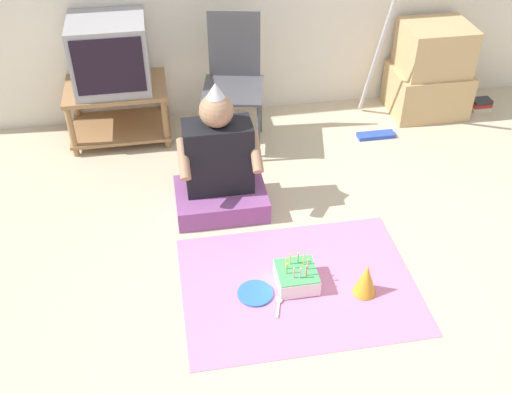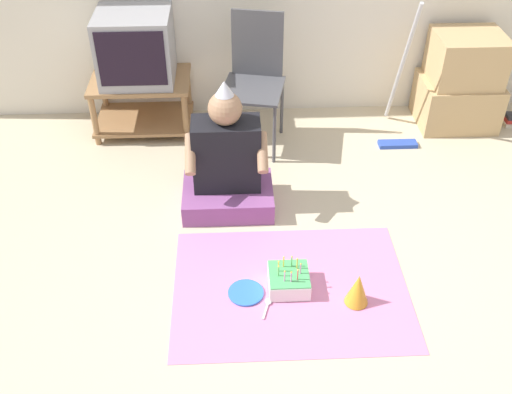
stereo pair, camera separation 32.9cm
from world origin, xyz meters
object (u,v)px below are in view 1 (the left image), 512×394
Objects in this scene: person_seated at (219,168)px; party_hat_blue at (366,280)px; folding_chair at (234,74)px; birthday_cake at (296,277)px; book_pile at (480,104)px; cardboard_box_stack at (430,72)px; tv at (110,54)px; dust_mop at (376,95)px; paper_plate at (255,293)px.

person_seated is 1.13m from party_hat_blue.
person_seated is (-0.21, -0.78, -0.24)m from folding_chair.
person_seated is 3.93× the size of birthday_cake.
book_pile is at bearing 49.05° from party_hat_blue.
book_pile is (0.46, -0.05, -0.30)m from cardboard_box_stack.
birthday_cake is (0.94, -1.73, -0.60)m from tv.
folding_chair is 0.87× the size of dust_mop.
paper_plate is (-0.23, -0.04, -0.05)m from birthday_cake.
person_seated is at bearing -104.72° from folding_chair.
party_hat_blue is (0.67, -0.89, -0.19)m from person_seated.
dust_mop is at bearing -170.26° from book_pile.
book_pile reaches higher than paper_plate.
book_pile is 0.75× the size of birthday_cake.
folding_chair is at bearing -173.97° from cardboard_box_stack.
folding_chair is at bearing -12.45° from tv.
person_seated is (-1.75, -0.94, -0.04)m from cardboard_box_stack.
folding_chair is 4.26× the size of birthday_cake.
person_seated reaches higher than party_hat_blue.
folding_chair is at bearing 177.03° from dust_mop.
book_pile is at bearing -1.43° from tv.
cardboard_box_stack is 3.24× the size of birthday_cake.
book_pile is 0.19× the size of person_seated.
dust_mop reaches higher than folding_chair.
person_seated reaches higher than book_pile.
person_seated is 4.49× the size of party_hat_blue.
folding_chair is 0.84m from person_seated.
tv is 0.55× the size of folding_chair.
dust_mop is 1.72m from party_hat_blue.
paper_plate is (0.71, -1.76, -0.65)m from tv.
cardboard_box_stack is 0.83× the size of person_seated.
tv is 0.73× the size of cardboard_box_stack.
tv is at bearing 122.86° from person_seated.
tv is 0.48× the size of dust_mop.
dust_mop reaches higher than birthday_cake.
folding_chair reaches higher than paper_plate.
cardboard_box_stack is (1.55, 0.16, -0.19)m from folding_chair.
party_hat_blue is (0.47, -1.67, -0.43)m from folding_chair.
paper_plate is at bearing -133.72° from cardboard_box_stack.
book_pile is 0.86× the size of party_hat_blue.
dust_mop is 1.02m from book_pile.
folding_chair is 4.87× the size of party_hat_blue.
tv is at bearing 111.95° from paper_plate.
party_hat_blue is at bearing -52.84° from person_seated.
birthday_cake reaches higher than paper_plate.
birthday_cake is (0.32, -0.76, -0.23)m from person_seated.
cardboard_box_stack is 0.55m from book_pile.
folding_chair reaches higher than book_pile.
birthday_cake is (0.12, -1.54, -0.47)m from folding_chair.
folding_chair reaches higher than birthday_cake.
party_hat_blue reaches higher than book_pile.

